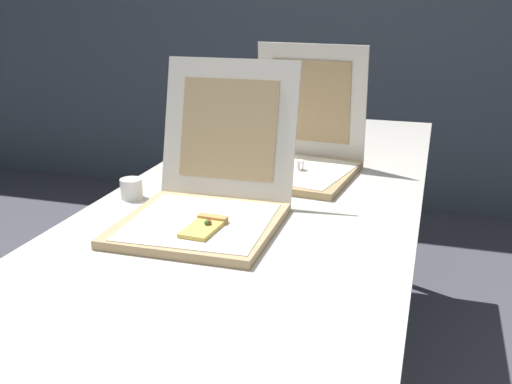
{
  "coord_description": "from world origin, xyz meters",
  "views": [
    {
      "loc": [
        0.45,
        -0.93,
        1.31
      ],
      "look_at": [
        0.02,
        0.45,
        0.82
      ],
      "focal_mm": 41.75,
      "sensor_mm": 36.0,
      "label": 1
    }
  ],
  "objects_px": {
    "table": "(267,209)",
    "cup_white_far": "(229,148)",
    "pizza_box_middle": "(296,155)",
    "cup_white_near_center": "(131,189)",
    "pizza_box_front": "(207,201)",
    "cup_white_mid": "(175,173)"
  },
  "relations": [
    {
      "from": "pizza_box_middle",
      "to": "cup_white_near_center",
      "type": "distance_m",
      "value": 0.54
    },
    {
      "from": "table",
      "to": "cup_white_mid",
      "type": "xyz_separation_m",
      "value": [
        -0.3,
        0.02,
        0.08
      ]
    },
    {
      "from": "pizza_box_front",
      "to": "cup_white_far",
      "type": "height_order",
      "value": "pizza_box_front"
    },
    {
      "from": "cup_white_far",
      "to": "pizza_box_middle",
      "type": "bearing_deg",
      "value": -26.41
    },
    {
      "from": "table",
      "to": "pizza_box_middle",
      "type": "xyz_separation_m",
      "value": [
        0.03,
        0.22,
        0.11
      ]
    },
    {
      "from": "pizza_box_middle",
      "to": "cup_white_mid",
      "type": "distance_m",
      "value": 0.39
    },
    {
      "from": "cup_white_mid",
      "to": "cup_white_near_center",
      "type": "xyz_separation_m",
      "value": [
        -0.05,
        -0.18,
        0.0
      ]
    },
    {
      "from": "table",
      "to": "cup_white_far",
      "type": "xyz_separation_m",
      "value": [
        -0.24,
        0.36,
        0.08
      ]
    },
    {
      "from": "pizza_box_front",
      "to": "pizza_box_middle",
      "type": "relative_size",
      "value": 1.15
    },
    {
      "from": "table",
      "to": "cup_white_far",
      "type": "relative_size",
      "value": 36.7
    },
    {
      "from": "table",
      "to": "cup_white_mid",
      "type": "bearing_deg",
      "value": 175.53
    },
    {
      "from": "pizza_box_front",
      "to": "cup_white_mid",
      "type": "xyz_separation_m",
      "value": [
        -0.21,
        0.28,
        -0.03
      ]
    },
    {
      "from": "table",
      "to": "pizza_box_middle",
      "type": "relative_size",
      "value": 5.5
    },
    {
      "from": "cup_white_far",
      "to": "cup_white_near_center",
      "type": "relative_size",
      "value": 1.0
    },
    {
      "from": "table",
      "to": "cup_white_near_center",
      "type": "distance_m",
      "value": 0.39
    },
    {
      "from": "table",
      "to": "cup_white_far",
      "type": "distance_m",
      "value": 0.44
    },
    {
      "from": "pizza_box_middle",
      "to": "cup_white_far",
      "type": "height_order",
      "value": "pizza_box_middle"
    },
    {
      "from": "table",
      "to": "pizza_box_middle",
      "type": "height_order",
      "value": "pizza_box_middle"
    },
    {
      "from": "pizza_box_middle",
      "to": "cup_white_mid",
      "type": "xyz_separation_m",
      "value": [
        -0.33,
        -0.2,
        -0.03
      ]
    },
    {
      "from": "pizza_box_middle",
      "to": "cup_white_near_center",
      "type": "relative_size",
      "value": 6.67
    },
    {
      "from": "pizza_box_middle",
      "to": "cup_white_mid",
      "type": "bearing_deg",
      "value": -142.52
    },
    {
      "from": "pizza_box_front",
      "to": "cup_white_near_center",
      "type": "xyz_separation_m",
      "value": [
        -0.27,
        0.11,
        -0.03
      ]
    }
  ]
}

